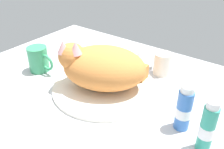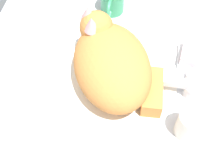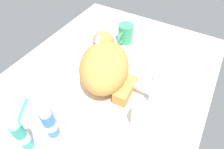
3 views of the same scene
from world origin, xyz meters
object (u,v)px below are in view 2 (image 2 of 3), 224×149
faucet (187,89)px  cat (112,62)px  soap_bar (190,54)px  rinse_cup (190,124)px

faucet → cat: bearing=-92.6°
faucet → soap_bar: (-12.11, 0.43, 0.02)cm
faucet → rinse_cup: size_ratio=1.62×
cat → soap_bar: 24.42cm
rinse_cup → soap_bar: 23.17cm
faucet → cat: 21.32cm
cat → rinse_cup: size_ratio=3.92×
cat → rinse_cup: bearing=60.7°
faucet → soap_bar: bearing=178.0°
soap_bar → rinse_cup: bearing=0.8°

